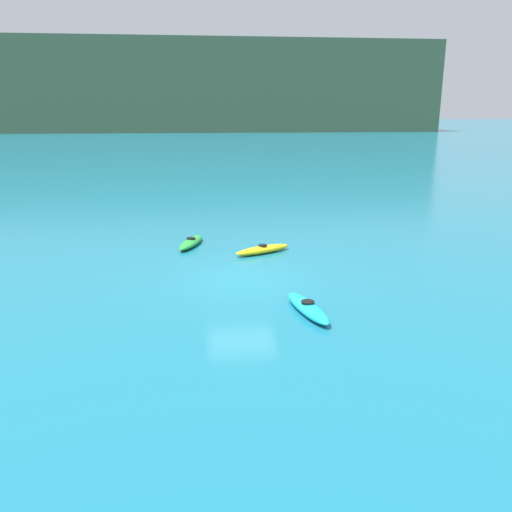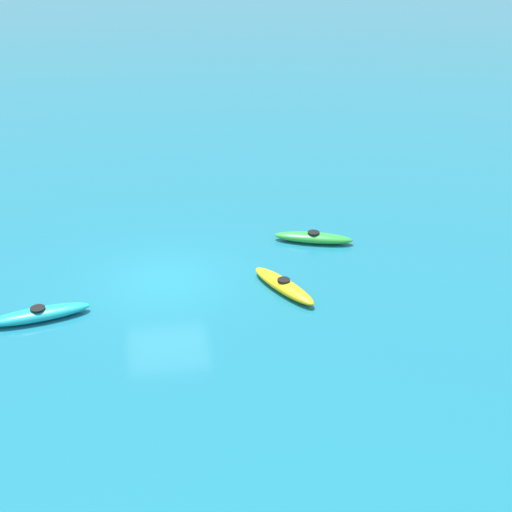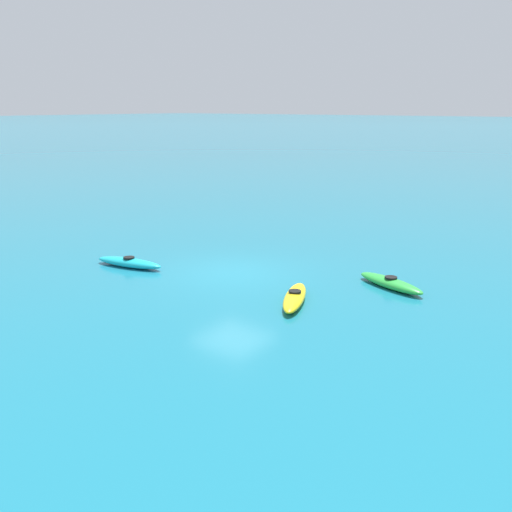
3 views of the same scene
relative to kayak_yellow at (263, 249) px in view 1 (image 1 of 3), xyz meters
name	(u,v)px [view 1 (image 1 of 3)]	position (x,y,z in m)	size (l,w,h in m)	color
ground_plane	(241,279)	(-1.24, -3.40, -0.16)	(600.00, 600.00, 0.00)	#19728C
headland_cliff	(165,89)	(-9.73, 143.09, 11.59)	(148.56, 49.55, 23.51)	#42563D
kayak_yellow	(263,249)	(0.00, 0.00, 0.00)	(2.65, 1.69, 0.37)	yellow
kayak_cyan	(308,308)	(0.43, -6.86, 0.00)	(1.15, 2.81, 0.37)	#19B7C6
kayak_green	(191,242)	(-3.02, 1.64, 0.00)	(1.44, 2.67, 0.37)	green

